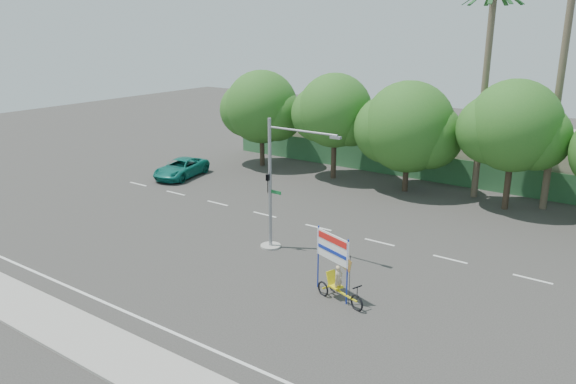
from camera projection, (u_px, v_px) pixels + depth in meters
The scene contains 14 objects.
ground at pixel (261, 286), 25.79m from camera, with size 120.00×120.00×0.00m, color #33302D.
sidewalk_near at pixel (131, 362), 19.92m from camera, with size 50.00×2.40×0.12m, color gray.
fence at pixel (437, 169), 42.25m from camera, with size 38.00×0.08×2.00m, color #336B3D.
building_left at pixel (351, 133), 51.02m from camera, with size 12.00×8.00×4.00m, color beige.
building_right at pixel (566, 162), 41.08m from camera, with size 14.00×8.00×3.60m, color beige.
tree_far_left at pixel (261, 109), 46.24m from camera, with size 7.14×6.00×7.96m.
tree_left at pixel (334, 113), 42.26m from camera, with size 6.66×5.60×8.07m.
tree_center at pixel (408, 129), 39.10m from camera, with size 7.62×6.40×7.85m.
tree_right at pixel (513, 129), 34.99m from camera, with size 6.90×5.80×8.36m.
palm_tall at pixel (566, 42), 33.50m from camera, with size 3.73×3.79×17.45m.
palm_short at pixel (487, 67), 36.47m from camera, with size 3.73×3.79×14.45m.
traffic_signal at pixel (275, 196), 29.26m from camera, with size 4.72×1.10×7.00m.
trike_billboard at pixel (336, 272), 24.34m from camera, with size 2.93×1.31×3.03m.
pickup_truck at pixel (181, 168), 43.76m from camera, with size 2.38×5.16×1.43m, color #107062.
Camera 1 is at (14.59, -18.36, 11.62)m, focal length 35.00 mm.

